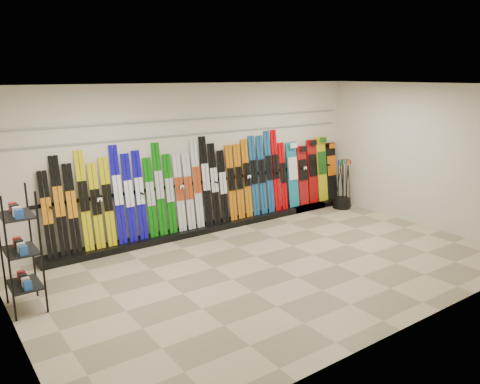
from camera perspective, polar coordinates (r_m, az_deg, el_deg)
floor at (r=8.05m, az=4.34°, el=-9.02°), size 8.00×8.00×0.00m
back_wall at (r=9.60m, az=-5.07°, el=4.13°), size 8.00×0.00×8.00m
left_wall at (r=5.96m, az=-26.57°, el=-3.60°), size 0.00×5.00×5.00m
right_wall at (r=10.57m, az=21.49°, el=4.12°), size 0.00×5.00×5.00m
ceiling at (r=7.41m, az=4.78°, el=12.85°), size 8.00×8.00×0.00m
ski_rack_base at (r=9.88m, az=-3.11°, el=-4.16°), size 8.00×0.40×0.12m
skis at (r=9.38m, az=-6.77°, el=0.42°), size 5.37×0.28×1.83m
snowboards at (r=11.47m, az=8.88°, el=2.40°), size 1.59×0.24×1.57m
accessory_rack at (r=7.02m, az=-25.17°, el=-6.44°), size 0.40×0.60×1.71m
pole_bin at (r=11.64m, az=12.29°, el=-1.31°), size 0.42×0.42×0.25m
ski_poles at (r=11.52m, az=12.54°, el=1.01°), size 0.36×0.28×1.18m
slatwall_rail_0 at (r=9.51m, az=-5.07°, el=7.08°), size 7.60×0.02×0.03m
slatwall_rail_1 at (r=9.48m, az=-5.11°, el=8.88°), size 7.60×0.02×0.03m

